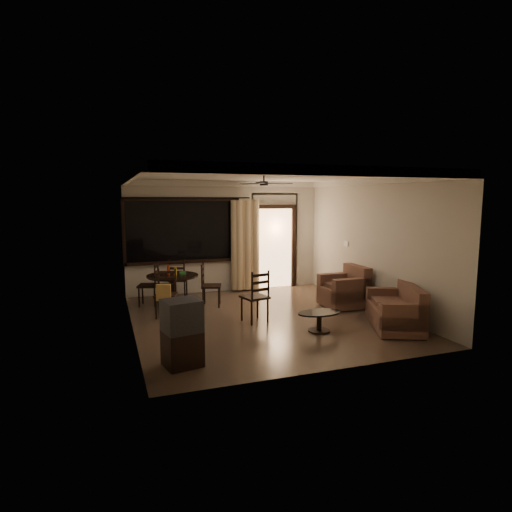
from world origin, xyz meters
name	(u,v)px	position (x,y,z in m)	size (l,w,h in m)	color
ground	(264,318)	(0.00, 0.00, 0.00)	(5.50, 5.50, 0.00)	#7F6651
room_shell	(261,221)	(0.59, 1.77, 1.83)	(5.50, 6.70, 5.50)	beige
dining_table	(173,282)	(-1.55, 1.56, 0.55)	(1.12, 1.12, 0.92)	black
dining_chair_west	(149,293)	(-2.04, 1.82, 0.28)	(0.53, 0.53, 0.95)	black
dining_chair_east	(211,293)	(-0.75, 1.30, 0.28)	(0.53, 0.53, 0.95)	black
dining_chair_south	(166,302)	(-1.81, 0.74, 0.31)	(0.53, 0.56, 0.95)	black
dining_chair_north	(178,287)	(-1.31, 2.29, 0.28)	(0.53, 0.53, 0.95)	black
tv_cabinet	(182,333)	(-1.94, -1.88, 0.48)	(0.58, 0.54, 0.96)	black
sofa	(397,311)	(2.10, -1.41, 0.31)	(1.29, 1.65, 0.78)	#44221F
armchair	(346,290)	(2.03, 0.28, 0.36)	(0.89, 0.89, 0.88)	#44221F
coffee_table	(319,318)	(0.64, -1.12, 0.24)	(0.81, 0.49, 0.36)	black
side_chair	(255,306)	(-0.24, -0.17, 0.30)	(0.54, 0.54, 1.02)	black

